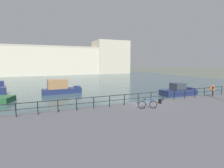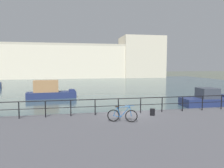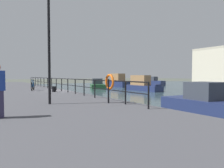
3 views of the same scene
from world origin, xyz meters
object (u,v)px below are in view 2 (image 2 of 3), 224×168
Objects in this scene: moored_small_launch at (50,91)px; parked_bicycle at (122,115)px; harbor_building at (99,61)px; mooring_bollard at (152,112)px; moored_cabin_cruiser at (208,100)px.

parked_bicycle is at bearing -76.02° from moored_small_launch.
harbor_building is 126.65× the size of mooring_bollard.
harbor_building is 61.10m from parked_bicycle.
moored_small_launch is (-12.33, -43.73, -4.80)m from harbor_building.
moored_small_launch is 14.49× the size of mooring_bollard.
harbor_building reaches higher than mooring_bollard.
parked_bicycle is 3.86× the size of mooring_bollard.
mooring_bollard is (2.34, 1.20, -0.17)m from parked_bicycle.
parked_bicycle reaches higher than mooring_bollard.
moored_cabin_cruiser reaches higher than mooring_bollard.
moored_small_launch is 17.76m from parked_bicycle.
harbor_building is at bearing 98.33° from moored_cabin_cruiser.
parked_bicycle is at bearing -152.92° from mooring_bollard.
moored_small_launch is at bearing 155.72° from moored_cabin_cruiser.
parked_bicycle is (-6.74, -60.57, -4.30)m from harbor_building.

